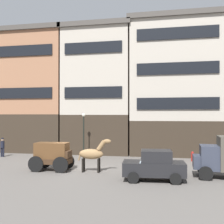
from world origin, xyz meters
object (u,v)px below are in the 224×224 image
(cargo_wagon, at_px, (52,154))
(pedestrian_officer, at_px, (2,146))
(fire_hydrant_curbside, at_px, (192,156))
(sedan_dark, at_px, (154,165))
(streetlamp_curbside, at_px, (84,129))
(draft_horse, at_px, (93,154))

(cargo_wagon, height_order, pedestrian_officer, cargo_wagon)
(fire_hydrant_curbside, bearing_deg, sedan_dark, -111.42)
(streetlamp_curbside, bearing_deg, draft_horse, -67.65)
(sedan_dark, relative_size, streetlamp_curbside, 0.92)
(streetlamp_curbside, relative_size, fire_hydrant_curbside, 4.96)
(cargo_wagon, height_order, sedan_dark, cargo_wagon)
(draft_horse, height_order, sedan_dark, draft_horse)
(cargo_wagon, xyz_separation_m, fire_hydrant_curbside, (10.21, 5.93, -0.72))
(draft_horse, bearing_deg, sedan_dark, -20.97)
(cargo_wagon, bearing_deg, fire_hydrant_curbside, 30.13)
(sedan_dark, height_order, pedestrian_officer, sedan_dark)
(sedan_dark, distance_m, streetlamp_curbside, 10.28)
(sedan_dark, relative_size, pedestrian_officer, 2.12)
(sedan_dark, height_order, fire_hydrant_curbside, sedan_dark)
(cargo_wagon, bearing_deg, pedestrian_officer, 144.96)
(cargo_wagon, distance_m, sedan_dark, 7.43)
(cargo_wagon, relative_size, streetlamp_curbside, 0.71)
(draft_horse, relative_size, pedestrian_officer, 1.31)
(cargo_wagon, xyz_separation_m, pedestrian_officer, (-7.21, 5.06, -0.17))
(draft_horse, bearing_deg, streetlamp_curbside, 112.35)
(pedestrian_officer, bearing_deg, cargo_wagon, -35.04)
(cargo_wagon, xyz_separation_m, draft_horse, (2.95, 0.00, 0.12))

